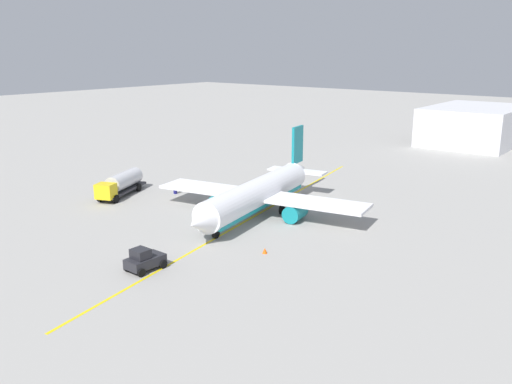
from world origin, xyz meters
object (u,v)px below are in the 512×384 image
(pushback_tug, at_px, (144,260))
(safety_cone_nose, at_px, (265,251))
(airplane, at_px, (258,194))
(fuel_tanker, at_px, (121,184))
(refueling_worker, at_px, (175,188))

(pushback_tug, height_order, safety_cone_nose, pushback_tug)
(safety_cone_nose, bearing_deg, pushback_tug, -30.49)
(airplane, xyz_separation_m, safety_cone_nose, (10.02, 8.88, -2.31))
(fuel_tanker, height_order, refueling_worker, fuel_tanker)
(fuel_tanker, xyz_separation_m, refueling_worker, (-5.40, 5.26, -0.90))
(airplane, bearing_deg, pushback_tug, 7.67)
(fuel_tanker, relative_size, safety_cone_nose, 18.16)
(fuel_tanker, xyz_separation_m, safety_cone_nose, (5.04, 29.54, -1.44))
(fuel_tanker, distance_m, pushback_tug, 28.06)
(airplane, bearing_deg, fuel_tanker, -76.44)
(refueling_worker, bearing_deg, safety_cone_nose, 66.73)
(refueling_worker, relative_size, safety_cone_nose, 2.98)
(airplane, height_order, pushback_tug, airplane)
(airplane, relative_size, pushback_tug, 8.19)
(fuel_tanker, xyz_separation_m, pushback_tug, (15.45, 23.41, -0.72))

